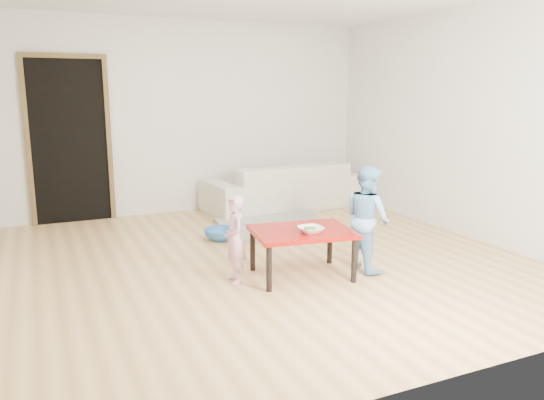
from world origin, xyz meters
TOP-DOWN VIEW (x-y plane):
  - floor at (0.00, 0.00)m, footprint 5.00×5.00m
  - back_wall at (0.00, 2.50)m, footprint 5.00×0.02m
  - right_wall at (2.50, 0.00)m, footprint 0.02×5.00m
  - doorway at (-1.60, 2.48)m, footprint 1.02×0.08m
  - sofa at (1.19, 2.05)m, footprint 2.33×1.12m
  - cushion at (0.85, 1.91)m, footprint 0.47×0.42m
  - red_table at (0.13, -0.58)m, footprint 0.96×0.77m
  - bowl at (0.15, -0.70)m, footprint 0.22×0.22m
  - broccoli at (0.15, -0.70)m, footprint 0.12×0.12m
  - child_pink at (-0.48, -0.47)m, footprint 0.21×0.30m
  - child_blue at (0.77, -0.65)m, footprint 0.39×0.50m
  - basin at (-0.15, 0.87)m, footprint 0.39×0.39m
  - blanket at (0.61, 1.07)m, footprint 1.42×1.23m

SIDE VIEW (x-z plane):
  - floor at x=0.00m, z-range -0.01..0.01m
  - blanket at x=0.61m, z-range 0.00..0.07m
  - basin at x=-0.15m, z-range 0.00..0.12m
  - red_table at x=0.13m, z-range 0.00..0.44m
  - sofa at x=1.19m, z-range 0.00..0.66m
  - child_pink at x=-0.48m, z-range 0.00..0.78m
  - bowl at x=0.15m, z-range 0.44..0.49m
  - broccoli at x=0.15m, z-range 0.44..0.50m
  - cushion at x=0.85m, z-range 0.43..0.55m
  - child_blue at x=0.77m, z-range 0.00..0.99m
  - doorway at x=-1.60m, z-range -0.03..2.08m
  - back_wall at x=0.00m, z-range 0.00..2.60m
  - right_wall at x=2.50m, z-range 0.00..2.60m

